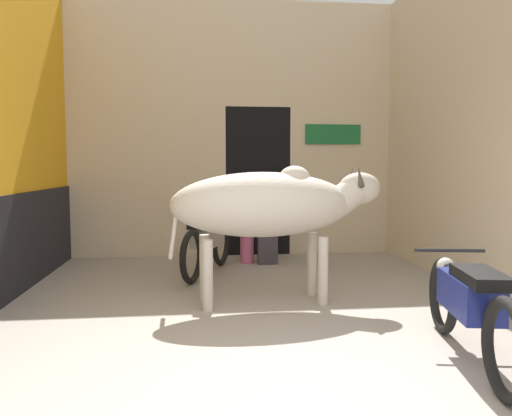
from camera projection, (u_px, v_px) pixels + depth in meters
name	position (u px, v px, depth m)	size (l,w,h in m)	color
ground_plane	(291.00, 397.00, 3.18)	(30.00, 30.00, 0.00)	#9E9389
wall_back_with_doorway	(240.00, 147.00, 8.39)	(5.27, 0.93, 4.15)	beige
wall_right_with_door	(481.00, 117.00, 5.83)	(0.22, 5.16, 4.15)	beige
cow	(271.00, 205.00, 5.33)	(2.34, 0.86, 1.48)	beige
motorcycle_near	(469.00, 304.00, 3.74)	(0.61, 1.95, 0.78)	black
motorcycle_far	(208.00, 241.00, 6.81)	(0.81, 1.81, 0.79)	black
shopkeeper_seated	(267.00, 221.00, 7.58)	(0.42, 0.33, 1.23)	#3D3842
plastic_stool	(247.00, 246.00, 7.61)	(0.30, 0.30, 0.47)	#DB6093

